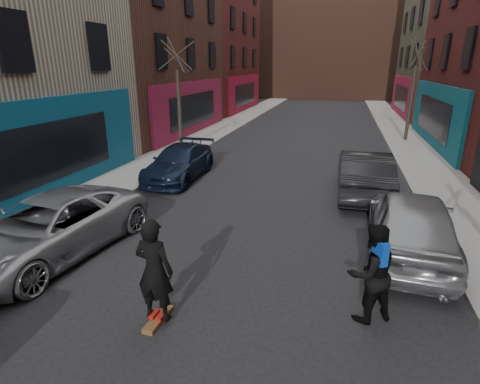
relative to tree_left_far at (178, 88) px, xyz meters
The scene contains 12 objects.
sidewalk_left 12.45m from the tree_left_far, 90.24° to the left, with size 2.50×84.00×0.13m, color gray.
sidewalk_right 17.61m from the tree_left_far, 43.95° to the left, with size 2.50×84.00×0.13m, color gray.
building_far 38.67m from the tree_left_far, 80.73° to the left, with size 40.00×10.00×14.00m, color #47281E.
tree_left_far is the anchor object (origin of this frame).
tree_right_far 13.78m from the tree_left_far, 25.82° to the left, with size 2.00×2.00×6.80m, color black, non-canonical shape.
parked_left_far 12.39m from the tree_left_far, 81.88° to the right, with size 2.45×5.31×1.48m, color gray.
parked_left_end 5.99m from the tree_left_far, 67.15° to the right, with size 1.89×4.65×1.35m, color black.
parked_right_far 14.30m from the tree_left_far, 42.68° to the right, with size 1.96×4.87×1.66m, color gray.
parked_right_end 11.01m from the tree_left_far, 28.59° to the right, with size 1.73×4.96×1.63m, color black.
skateboard 15.09m from the tree_left_far, 68.19° to the right, with size 0.22×0.80×0.10m, color brown.
skateboarder 14.89m from the tree_left_far, 68.19° to the right, with size 0.72×0.47×1.96m, color black.
pedestrian 15.74m from the tree_left_far, 53.74° to the right, with size 1.17×1.11×1.92m.
Camera 1 is at (2.25, -0.90, 4.55)m, focal length 28.00 mm.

